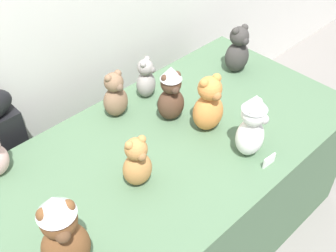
{
  "coord_description": "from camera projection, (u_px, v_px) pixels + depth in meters",
  "views": [
    {
      "loc": [
        -0.93,
        -0.72,
        2.04
      ],
      "look_at": [
        0.0,
        0.25,
        0.85
      ],
      "focal_mm": 44.95,
      "sensor_mm": 36.0,
      "label": 1
    }
  ],
  "objects": [
    {
      "name": "teddy_bear_snow",
      "position": [
        252.0,
        126.0,
        1.75
      ],
      "size": [
        0.17,
        0.16,
        0.31
      ],
      "rotation": [
        0.0,
        0.0,
        0.31
      ],
      "color": "white",
      "rests_on": "display_table"
    },
    {
      "name": "teddy_bear_ginger",
      "position": [
        209.0,
        105.0,
        1.89
      ],
      "size": [
        0.17,
        0.15,
        0.29
      ],
      "rotation": [
        0.0,
        0.0,
        -0.18
      ],
      "color": "#D17F3D",
      "rests_on": "display_table"
    },
    {
      "name": "teddy_bear_caramel",
      "position": [
        137.0,
        163.0,
        1.65
      ],
      "size": [
        0.14,
        0.12,
        0.24
      ],
      "rotation": [
        0.0,
        0.0,
        -0.15
      ],
      "color": "#B27A42",
      "rests_on": "display_table"
    },
    {
      "name": "instrument_case",
      "position": [
        5.0,
        172.0,
        2.08
      ],
      "size": [
        0.28,
        0.12,
        0.97
      ],
      "rotation": [
        0.0,
        0.0,
        -0.0
      ],
      "color": "black",
      "rests_on": "ground_plane"
    },
    {
      "name": "teddy_bear_ash",
      "position": [
        146.0,
        79.0,
        2.09
      ],
      "size": [
        0.14,
        0.13,
        0.22
      ],
      "rotation": [
        0.0,
        0.0,
        0.46
      ],
      "color": "gray",
      "rests_on": "display_table"
    },
    {
      "name": "teddy_bear_cocoa",
      "position": [
        171.0,
        94.0,
        1.94
      ],
      "size": [
        0.16,
        0.14,
        0.29
      ],
      "rotation": [
        0.0,
        0.0,
        -0.29
      ],
      "color": "#4C3323",
      "rests_on": "display_table"
    },
    {
      "name": "teddy_bear_mocha",
      "position": [
        115.0,
        95.0,
        1.97
      ],
      "size": [
        0.12,
        0.11,
        0.24
      ],
      "rotation": [
        0.0,
        0.0,
        0.01
      ],
      "color": "#7F6047",
      "rests_on": "display_table"
    },
    {
      "name": "teddy_bear_charcoal",
      "position": [
        238.0,
        50.0,
        2.25
      ],
      "size": [
        0.15,
        0.14,
        0.27
      ],
      "rotation": [
        0.0,
        0.0,
        -0.14
      ],
      "color": "#383533",
      "rests_on": "display_table"
    },
    {
      "name": "teddy_bear_chestnut",
      "position": [
        62.0,
        234.0,
        1.33
      ],
      "size": [
        0.2,
        0.18,
        0.36
      ],
      "rotation": [
        0.0,
        0.0,
        -0.35
      ],
      "color": "brown",
      "rests_on": "display_table"
    },
    {
      "name": "name_card_front_left",
      "position": [
        269.0,
        161.0,
        1.78
      ],
      "size": [
        0.07,
        0.01,
        0.05
      ],
      "primitive_type": "cube",
      "rotation": [
        0.0,
        0.0,
        -0.07
      ],
      "color": "white",
      "rests_on": "display_table"
    },
    {
      "name": "display_table",
      "position": [
        168.0,
        197.0,
        2.12
      ],
      "size": [
        1.84,
        0.94,
        0.73
      ],
      "primitive_type": "cube",
      "color": "#4C6B4C",
      "rests_on": "ground_plane"
    }
  ]
}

